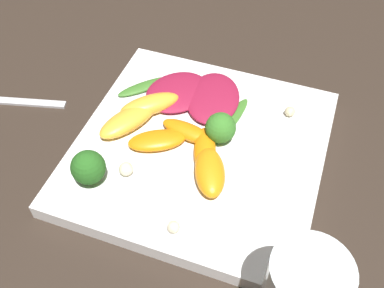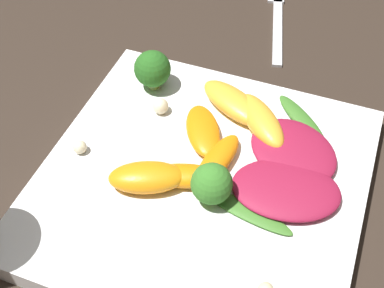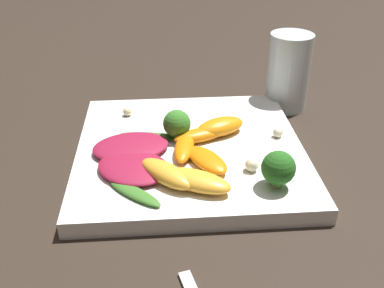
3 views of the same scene
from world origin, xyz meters
name	(u,v)px [view 2 (image 2 of 3)]	position (x,y,z in m)	size (l,w,h in m)	color
ground_plane	(202,191)	(0.00, 0.00, 0.00)	(2.40, 2.40, 0.00)	#2D231C
plate	(202,184)	(0.00, 0.00, 0.01)	(0.28, 0.28, 0.02)	white
fork	(276,13)	(-0.29, -0.01, 0.00)	(0.16, 0.06, 0.01)	silver
radicchio_leaf_0	(286,189)	(-0.01, 0.07, 0.03)	(0.08, 0.10, 0.01)	maroon
radicchio_leaf_1	(293,150)	(-0.05, 0.07, 0.03)	(0.11, 0.11, 0.01)	maroon
orange_segment_0	(261,121)	(-0.08, 0.03, 0.03)	(0.07, 0.07, 0.02)	#FCAD33
orange_segment_1	(147,177)	(0.03, -0.04, 0.03)	(0.06, 0.07, 0.02)	orange
orange_segment_2	(203,131)	(-0.05, -0.02, 0.03)	(0.07, 0.06, 0.01)	orange
orange_segment_3	(231,102)	(-0.09, 0.00, 0.03)	(0.07, 0.08, 0.02)	#FCAD33
orange_segment_4	(184,176)	(0.01, -0.01, 0.03)	(0.05, 0.07, 0.02)	orange
orange_segment_5	(218,160)	(-0.02, 0.01, 0.03)	(0.07, 0.03, 0.01)	orange
broccoli_floret_0	(152,69)	(-0.09, -0.09, 0.04)	(0.04, 0.04, 0.04)	#84AD5B
broccoli_floret_1	(212,184)	(0.02, 0.02, 0.04)	(0.04, 0.04, 0.04)	#84AD5B
arugula_sprig_0	(302,119)	(-0.10, 0.07, 0.02)	(0.06, 0.07, 0.01)	#3D7528
arugula_sprig_1	(242,209)	(0.02, 0.04, 0.02)	(0.04, 0.09, 0.00)	#3D7528
macadamia_nut_0	(160,106)	(-0.06, -0.07, 0.03)	(0.02, 0.02, 0.02)	beige
macadamia_nut_1	(80,147)	(0.01, -0.11, 0.03)	(0.01, 0.01, 0.01)	beige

